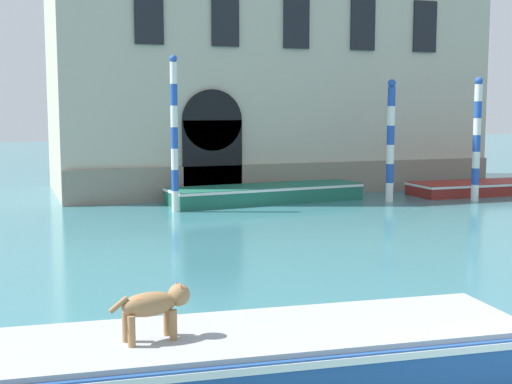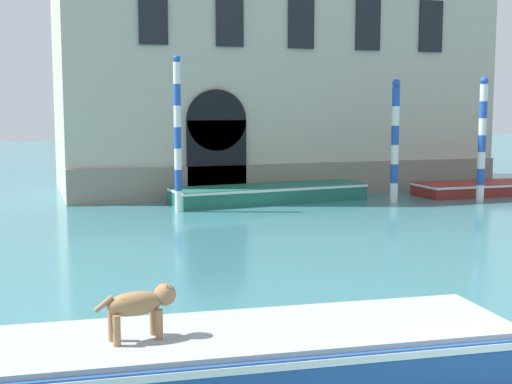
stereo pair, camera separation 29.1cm
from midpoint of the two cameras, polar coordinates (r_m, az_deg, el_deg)
palazzo_left at (r=27.83m, az=0.46°, el=14.93°), size 15.81×6.13×14.04m
boat_foreground at (r=8.26m, az=-1.34°, el=-13.00°), size 6.67×2.36×0.65m
dog_on_deck at (r=7.83m, az=-9.14°, el=-8.87°), size 0.91×0.35×0.61m
boat_moored_near_palazzo at (r=23.32m, az=0.42°, el=-0.10°), size 6.61×2.34×0.54m
boat_moored_far at (r=26.68m, az=17.61°, el=0.37°), size 5.61×1.79×0.45m
mooring_pole_0 at (r=24.42m, az=16.92°, el=4.08°), size 0.26×0.26×4.06m
mooring_pole_1 at (r=21.12m, az=-6.94°, el=4.65°), size 0.22×0.22×4.60m
mooring_pole_2 at (r=23.61m, az=10.37°, el=4.08°), size 0.26×0.26×3.98m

